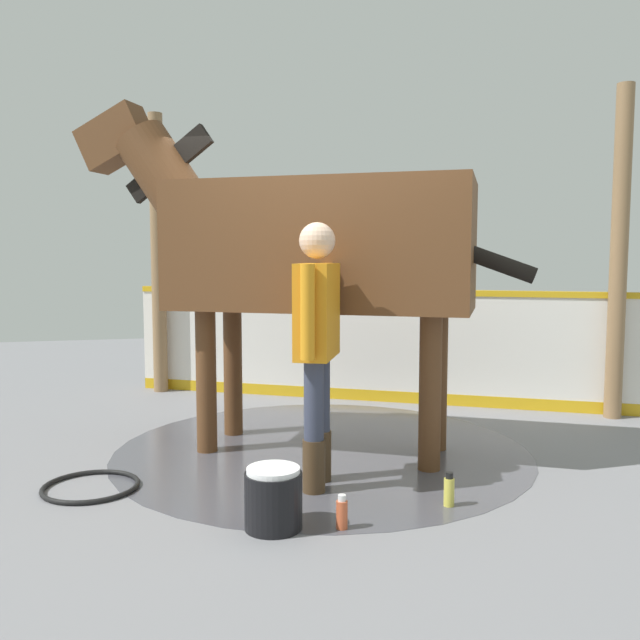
{
  "coord_description": "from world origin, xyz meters",
  "views": [
    {
      "loc": [
        4.94,
        -1.29,
        1.54
      ],
      "look_at": [
        0.29,
        -0.19,
        1.08
      ],
      "focal_mm": 37.44,
      "sensor_mm": 36.0,
      "label": 1
    }
  ],
  "objects_px": {
    "horse": "(307,245)",
    "handler": "(317,334)",
    "bottle_spray": "(342,513)",
    "wash_bucket": "(273,498)",
    "bottle_shampoo": "(449,491)",
    "hose_coil": "(91,486)"
  },
  "relations": [
    {
      "from": "horse",
      "to": "handler",
      "type": "distance_m",
      "value": 1.06
    },
    {
      "from": "handler",
      "to": "wash_bucket",
      "type": "distance_m",
      "value": 1.13
    },
    {
      "from": "bottle_shampoo",
      "to": "horse",
      "type": "bearing_deg",
      "value": -157.27
    },
    {
      "from": "bottle_shampoo",
      "to": "hose_coil",
      "type": "height_order",
      "value": "bottle_shampoo"
    },
    {
      "from": "wash_bucket",
      "to": "bottle_shampoo",
      "type": "distance_m",
      "value": 1.12
    },
    {
      "from": "horse",
      "to": "bottle_shampoo",
      "type": "bearing_deg",
      "value": 141.42
    },
    {
      "from": "bottle_shampoo",
      "to": "bottle_spray",
      "type": "distance_m",
      "value": 0.76
    },
    {
      "from": "handler",
      "to": "bottle_spray",
      "type": "distance_m",
      "value": 1.18
    },
    {
      "from": "horse",
      "to": "bottle_spray",
      "type": "bearing_deg",
      "value": 113.56
    },
    {
      "from": "handler",
      "to": "wash_bucket",
      "type": "relative_size",
      "value": 4.99
    },
    {
      "from": "horse",
      "to": "wash_bucket",
      "type": "relative_size",
      "value": 9.48
    },
    {
      "from": "handler",
      "to": "bottle_shampoo",
      "type": "xyz_separation_m",
      "value": [
        0.55,
        0.71,
        -0.93
      ]
    },
    {
      "from": "handler",
      "to": "hose_coil",
      "type": "bearing_deg",
      "value": -166.83
    },
    {
      "from": "bottle_shampoo",
      "to": "hose_coil",
      "type": "distance_m",
      "value": 2.34
    },
    {
      "from": "bottle_shampoo",
      "to": "bottle_spray",
      "type": "xyz_separation_m",
      "value": [
        0.18,
        -0.73,
        -0.01
      ]
    },
    {
      "from": "wash_bucket",
      "to": "handler",
      "type": "bearing_deg",
      "value": 147.35
    },
    {
      "from": "horse",
      "to": "hose_coil",
      "type": "distance_m",
      "value": 2.34
    },
    {
      "from": "wash_bucket",
      "to": "bottle_shampoo",
      "type": "bearing_deg",
      "value": 94.2
    },
    {
      "from": "wash_bucket",
      "to": "horse",
      "type": "bearing_deg",
      "value": 160.86
    },
    {
      "from": "wash_bucket",
      "to": "hose_coil",
      "type": "relative_size",
      "value": 0.55
    },
    {
      "from": "bottle_shampoo",
      "to": "bottle_spray",
      "type": "bearing_deg",
      "value": -76.25
    },
    {
      "from": "wash_bucket",
      "to": "bottle_spray",
      "type": "xyz_separation_m",
      "value": [
        0.1,
        0.38,
        -0.08
      ]
    }
  ]
}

